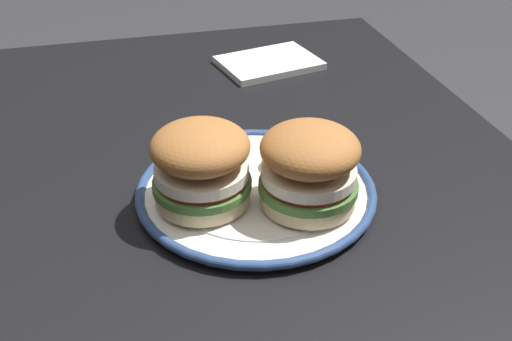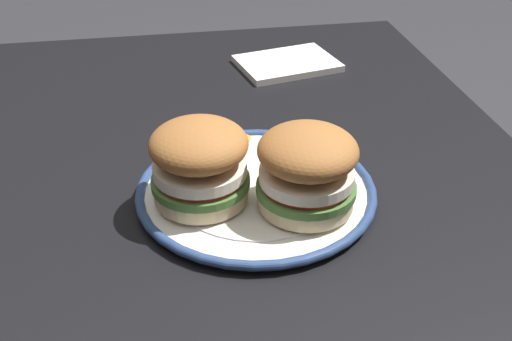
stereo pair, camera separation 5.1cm
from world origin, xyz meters
name	(u,v)px [view 2 (the right image)]	position (x,y,z in m)	size (l,w,h in m)	color
dining_table	(236,252)	(0.00, 0.00, 0.64)	(1.17, 0.84, 0.75)	black
dinner_plate	(256,191)	(-0.03, -0.02, 0.76)	(0.30, 0.30, 0.02)	white
sandwich_half_left	(307,168)	(-0.08, -0.07, 0.82)	(0.14, 0.14, 0.10)	beige
sandwich_half_right	(199,162)	(-0.04, 0.05, 0.82)	(0.15, 0.15, 0.10)	beige
orange_peel_curled	(284,163)	(0.01, -0.07, 0.77)	(0.06, 0.06, 0.01)	orange
orange_peel_strip_long	(294,147)	(0.05, -0.09, 0.77)	(0.08, 0.04, 0.01)	orange
orange_peel_strip_short	(235,144)	(0.07, -0.01, 0.77)	(0.07, 0.07, 0.01)	orange
folded_napkin	(287,63)	(0.37, -0.15, 0.76)	(0.17, 0.13, 0.01)	white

